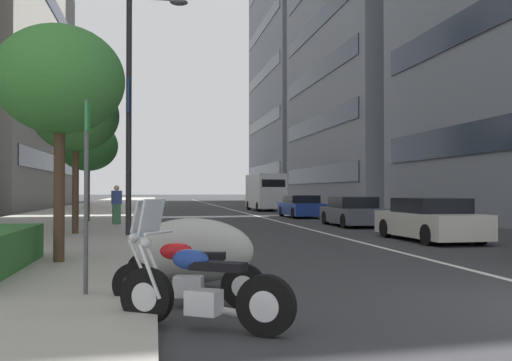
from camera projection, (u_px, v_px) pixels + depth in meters
sidewalk_right_plaza at (87, 215)px, 34.94m from camera, size 160.00×8.19×0.15m
lane_centre_stripe at (241, 212)px, 41.65m from camera, size 110.00×0.16×0.01m
motorcycle_nearest_camera at (201, 291)px, 6.54m from camera, size 1.25×1.93×1.50m
motorcycle_under_tarp at (185, 276)px, 7.81m from camera, size 0.79×2.07×1.46m
motorcycle_second_in_row at (192, 251)px, 9.20m from camera, size 1.34×2.12×1.15m
car_far_down_avenue at (430, 220)px, 18.09m from camera, size 4.44×1.97×1.35m
car_lead_in_lane at (352, 212)px, 25.43m from camera, size 4.26×1.89×1.30m
car_following_behind at (301, 207)px, 33.59m from camera, size 4.37×1.93×1.29m
delivery_van_ahead at (265, 191)px, 44.75m from camera, size 5.76×2.27×2.83m
parking_sign_by_curb at (86, 178)px, 8.01m from camera, size 0.32×0.06×2.72m
street_lamp_with_banners at (137, 90)px, 18.65m from camera, size 1.26×1.99×7.85m
street_tree_mid_sidewalk at (60, 81)px, 11.63m from camera, size 2.60×2.60×4.80m
street_tree_by_lamp_post at (76, 116)px, 19.20m from camera, size 2.86×2.86×5.16m
street_tree_far_plaza at (88, 146)px, 26.66m from camera, size 2.77×2.77×4.69m
pedestrian_on_plaza at (117, 204)px, 24.40m from camera, size 0.36×0.46×1.66m
office_tower_near_left at (394, 7)px, 53.05m from camera, size 23.98×14.92×37.23m
office_tower_mid_left at (335, 10)px, 79.27m from camera, size 23.71×20.26×53.08m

